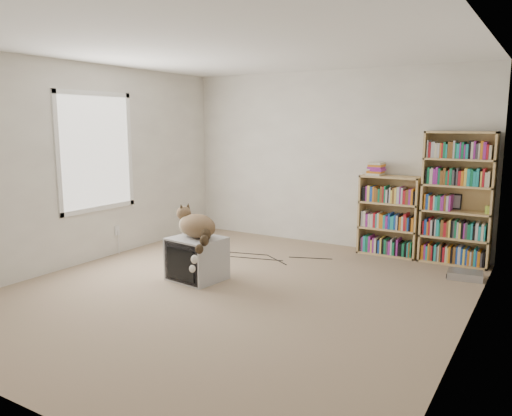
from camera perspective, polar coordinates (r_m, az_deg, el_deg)
The scene contains 17 objects.
floor at distance 5.36m, azimuth -2.47°, elevation -9.53°, with size 4.50×5.00×0.01m, color #A0856C.
wall_back at distance 7.30m, azimuth 8.43°, elevation 5.55°, with size 4.50×0.02×2.50m, color silver.
wall_front at distance 3.33m, azimuth -27.15°, elevation -0.29°, with size 4.50×0.02×2.50m, color silver.
wall_left at distance 6.60m, azimuth -19.10°, elevation 4.69°, with size 0.02×5.00×2.50m, color silver.
wall_right at distance 4.28m, azimuth 23.39°, elevation 1.98°, with size 0.02×5.00×2.50m, color silver.
ceiling at distance 5.12m, azimuth -2.68°, elevation 17.94°, with size 4.50×5.00×0.02m, color white.
window at distance 6.72m, azimuth -17.79°, elevation 6.12°, with size 0.02×1.22×1.52m, color white.
crt_tv at distance 5.74m, azimuth -6.72°, elevation -5.77°, with size 0.62×0.57×0.49m.
cat at distance 5.60m, azimuth -6.75°, elevation -2.53°, with size 0.70×0.67×0.59m.
bookcase_tall at distance 6.72m, azimuth 22.00°, elevation 0.70°, with size 0.83×0.30×1.67m.
bookcase_short at distance 6.95m, azimuth 14.98°, elevation -1.16°, with size 0.78×0.30×1.07m.
book_stack at distance 6.89m, azimuth 13.63°, elevation 4.39°, with size 0.21×0.27×0.17m, color #A91623.
green_mug at distance 6.67m, azimuth 25.07°, elevation -0.17°, with size 0.08×0.08×0.09m, color #99C036.
framed_print at distance 6.81m, azimuth 21.82°, elevation 0.70°, with size 0.15×0.01×0.20m, color black.
dvd_player at distance 6.25m, azimuth 22.77°, elevation -7.08°, with size 0.38×0.27×0.09m, color #A6A6AA.
wall_outlet at distance 7.05m, azimuth -15.60°, elevation -2.50°, with size 0.01×0.08×0.13m, color silver.
floor_cables at distance 6.58m, azimuth 3.32°, elevation -5.85°, with size 1.20×0.70×0.01m, color black, non-canonical shape.
Camera 1 is at (2.81, -4.21, 1.77)m, focal length 35.00 mm.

